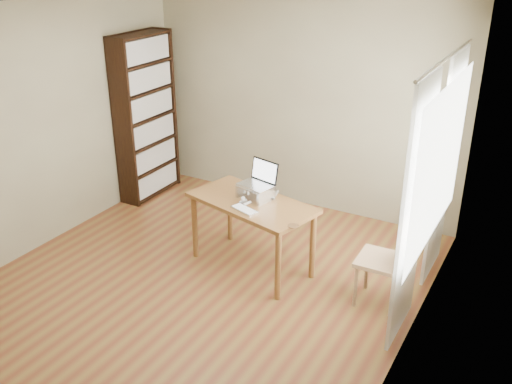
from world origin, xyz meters
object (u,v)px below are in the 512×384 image
Objects in this scene: keyboard at (244,210)px; cat at (259,192)px; laptop at (258,178)px; desk at (252,211)px; chair at (390,257)px; bookshelf at (146,117)px.

cat is at bearing 112.73° from keyboard.
keyboard is at bearing -68.65° from cat.
laptop is at bearing 115.45° from keyboard.
desk is 2.96× the size of cat.
chair is (1.40, -0.08, -0.30)m from cat.
chair reaches higher than cat.
laptop reaches higher than cat.
desk is 1.48× the size of chair.
cat is at bearing 174.89° from chair.
desk is 0.20m from cat.
desk is (2.10, -0.98, -0.41)m from bookshelf.
laptop is 0.40× the size of chair.
bookshelf is 2.23× the size of chair.
cat is at bearing -41.61° from laptop.
bookshelf is 2.48m from keyboard.
cat is at bearing 93.86° from desk.
keyboard is (0.04, -0.22, 0.12)m from desk.
desk is 0.33m from laptop.
keyboard is (2.15, -1.20, -0.29)m from bookshelf.
bookshelf is at bearing 168.91° from desk.
desk is at bearing -24.87° from bookshelf.
bookshelf is at bearing 163.26° from chair.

